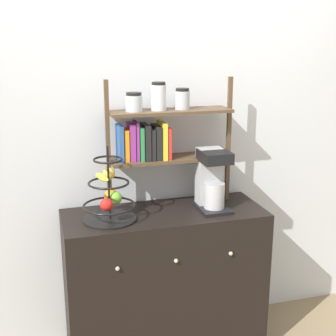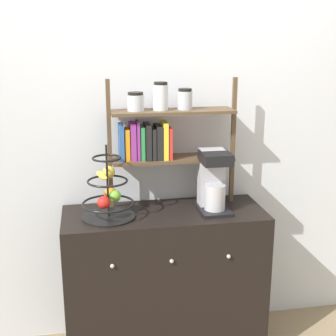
% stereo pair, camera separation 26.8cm
% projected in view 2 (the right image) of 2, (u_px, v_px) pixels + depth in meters
% --- Properties ---
extents(wall_back, '(7.00, 0.05, 2.60)m').
position_uv_depth(wall_back, '(157.00, 139.00, 2.91)').
color(wall_back, silver).
rests_on(wall_back, ground_plane).
extents(sideboard, '(1.19, 0.48, 0.91)m').
position_uv_depth(sideboard, '(165.00, 282.00, 2.88)').
color(sideboard, black).
rests_on(sideboard, ground_plane).
extents(coffee_maker, '(0.17, 0.24, 0.36)m').
position_uv_depth(coffee_maker, '(213.00, 180.00, 2.75)').
color(coffee_maker, black).
rests_on(coffee_maker, sideboard).
extents(fruit_stand, '(0.30, 0.30, 0.43)m').
position_uv_depth(fruit_stand, '(108.00, 195.00, 2.65)').
color(fruit_stand, black).
rests_on(fruit_stand, sideboard).
extents(shelf_hutch, '(0.77, 0.20, 0.77)m').
position_uv_depth(shelf_hutch, '(158.00, 132.00, 2.75)').
color(shelf_hutch, brown).
rests_on(shelf_hutch, sideboard).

